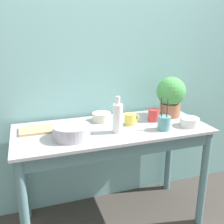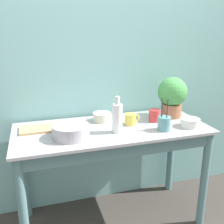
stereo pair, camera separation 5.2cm
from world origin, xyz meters
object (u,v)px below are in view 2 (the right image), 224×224
at_px(mug_yellow, 131,119).
at_px(tray_board, 39,129).
at_px(bowl_small_cream, 102,117).
at_px(bowl_small_enamel_white, 190,123).
at_px(potted_plant, 172,95).
at_px(utensil_cup, 164,123).
at_px(bowl_wash_large, 71,131).
at_px(bottle_tall, 117,118).
at_px(mug_red, 155,115).

relative_size(mug_yellow, tray_board, 0.44).
bearing_deg(mug_yellow, bowl_small_cream, 141.26).
bearing_deg(bowl_small_enamel_white, tray_board, 166.62).
height_order(potted_plant, utensil_cup, potted_plant).
bearing_deg(mug_yellow, bowl_wash_large, -166.06).
height_order(potted_plant, bowl_small_enamel_white, potted_plant).
xyz_separation_m(potted_plant, tray_board, (-1.07, -0.00, -0.17)).
xyz_separation_m(bowl_wash_large, bottle_tall, (0.33, -0.00, 0.06)).
bearing_deg(tray_board, mug_yellow, -7.41).
relative_size(potted_plant, utensil_cup, 1.40).
distance_m(potted_plant, bowl_small_cream, 0.60).
bearing_deg(potted_plant, bowl_small_cream, 174.18).
bearing_deg(bottle_tall, bowl_wash_large, 179.83).
bearing_deg(mug_yellow, tray_board, 172.59).
relative_size(mug_yellow, utensil_cup, 0.51).
relative_size(bottle_tall, mug_yellow, 2.18).
bearing_deg(bowl_small_enamel_white, mug_yellow, 157.47).
bearing_deg(mug_yellow, utensil_cup, -43.93).
relative_size(utensil_cup, tray_board, 0.88).
xyz_separation_m(bottle_tall, tray_board, (-0.53, 0.21, -0.10)).
distance_m(bottle_tall, utensil_cup, 0.34).
bearing_deg(utensil_cup, bowl_small_enamel_white, 2.54).
bearing_deg(bowl_small_enamel_white, potted_plant, 93.60).
xyz_separation_m(bowl_wash_large, bowl_small_cream, (0.29, 0.27, -0.01)).
bearing_deg(utensil_cup, bottle_tall, 169.42).
height_order(bowl_wash_large, tray_board, bowl_wash_large).
xyz_separation_m(utensil_cup, tray_board, (-0.86, 0.27, -0.05)).
distance_m(bowl_wash_large, mug_red, 0.70).
bearing_deg(tray_board, bottle_tall, -21.26).
distance_m(utensil_cup, tray_board, 0.91).
height_order(mug_red, bowl_small_cream, mug_red).
distance_m(bottle_tall, bowl_small_cream, 0.28).
height_order(potted_plant, tray_board, potted_plant).
xyz_separation_m(potted_plant, bowl_small_enamel_white, (0.02, -0.26, -0.15)).
height_order(mug_yellow, bowl_small_cream, mug_yellow).
xyz_separation_m(potted_plant, mug_yellow, (-0.40, -0.09, -0.14)).
bearing_deg(bowl_small_enamel_white, bowl_small_cream, 151.85).
distance_m(bowl_small_enamel_white, utensil_cup, 0.23).
relative_size(mug_red, bowl_small_enamel_white, 0.87).
bearing_deg(bottle_tall, mug_red, 21.01).
xyz_separation_m(bowl_wash_large, utensil_cup, (0.66, -0.06, 0.01)).
bearing_deg(bottle_tall, tray_board, 158.74).
height_order(bottle_tall, bowl_small_cream, bottle_tall).
height_order(potted_plant, mug_yellow, potted_plant).
relative_size(bottle_tall, bowl_small_cream, 1.78).
relative_size(bowl_small_enamel_white, tray_board, 0.52).
bearing_deg(potted_plant, bottle_tall, -159.03).
xyz_separation_m(bottle_tall, bowl_small_enamel_white, (0.56, -0.05, -0.08)).
bearing_deg(mug_yellow, mug_red, 5.04).
bearing_deg(bottle_tall, bowl_small_enamel_white, -5.37).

